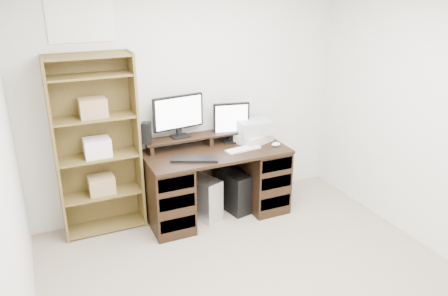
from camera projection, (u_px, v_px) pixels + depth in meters
room at (291, 165)px, 2.94m from camera, size 3.54×4.04×2.54m
desk at (216, 181)px, 4.70m from camera, size 1.50×0.70×0.75m
riser_shelf at (208, 136)px, 4.72m from camera, size 1.40×0.22×0.12m
monitor_wide at (178, 114)px, 4.53m from camera, size 0.56×0.17×0.44m
monitor_small at (231, 121)px, 4.74m from camera, size 0.40×0.18×0.44m
speaker at (146, 133)px, 4.38m from camera, size 0.12×0.12×0.22m
keyboard_black at (195, 159)px, 4.31m from camera, size 0.49×0.33×0.03m
keyboard_white at (243, 149)px, 4.58m from camera, size 0.40×0.17×0.02m
mouse at (276, 144)px, 4.68m from camera, size 0.12×0.09×0.04m
printer at (254, 138)px, 4.80m from camera, size 0.44×0.39×0.09m
basket at (254, 127)px, 4.76m from camera, size 0.36×0.26×0.15m
tower_silver at (202, 197)px, 4.71m from camera, size 0.35×0.50×0.46m
tower_black at (233, 191)px, 4.86m from camera, size 0.28×0.48×0.45m
bookshelf at (97, 145)px, 4.25m from camera, size 0.80×0.30×1.80m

